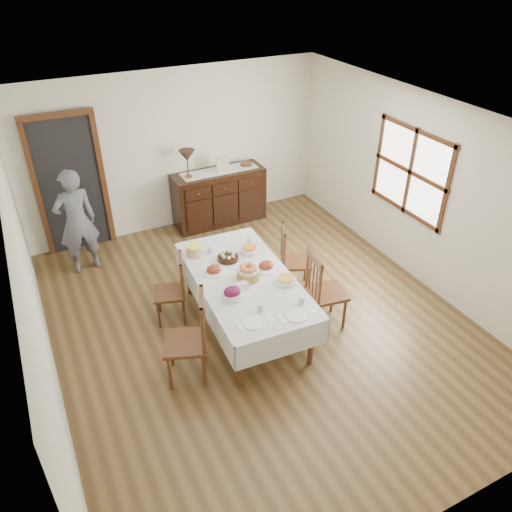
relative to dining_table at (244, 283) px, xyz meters
name	(u,v)px	position (x,y,z in m)	size (l,w,h in m)	color
ground	(259,321)	(0.21, -0.01, -0.67)	(6.00, 6.00, 0.00)	brown
room_shell	(233,197)	(0.06, 0.41, 0.98)	(5.02, 6.02, 2.65)	white
dining_table	(244,283)	(0.00, 0.00, 0.00)	(1.23, 2.25, 0.76)	silver
chair_left_near	(190,338)	(-0.89, -0.52, -0.10)	(0.60, 0.60, 1.11)	#4D2B16
chair_left_far	(173,289)	(-0.74, 0.53, -0.19)	(0.49, 0.49, 0.93)	#4D2B16
chair_right_near	(323,290)	(0.89, -0.40, -0.13)	(0.50, 0.50, 1.06)	#4D2B16
chair_right_far	(292,259)	(0.95, 0.45, -0.18)	(0.53, 0.53, 0.97)	#4D2B16
sideboard	(219,197)	(0.81, 2.71, -0.20)	(1.56, 0.56, 0.94)	black
person	(76,218)	(-1.57, 2.26, 0.19)	(0.53, 0.34, 1.70)	#5A5B67
bread_basket	(248,272)	(0.04, -0.04, 0.18)	(0.28, 0.28, 0.19)	olive
egg_basket	(228,257)	(-0.02, 0.44, 0.13)	(0.27, 0.27, 0.10)	black
ham_platter_a	(214,270)	(-0.28, 0.27, 0.12)	(0.30, 0.30, 0.11)	silver
ham_platter_b	(266,266)	(0.33, 0.06, 0.12)	(0.31, 0.31, 0.11)	silver
beet_bowl	(232,294)	(-0.30, -0.32, 0.16)	(0.22, 0.22, 0.15)	silver
carrot_bowl	(250,250)	(0.31, 0.47, 0.13)	(0.24, 0.24, 0.10)	silver
pineapple_bowl	(195,250)	(-0.35, 0.74, 0.16)	(0.22, 0.22, 0.14)	tan
casserole_dish	(285,280)	(0.39, -0.32, 0.13)	(0.26, 0.26, 0.08)	silver
butter_dish	(242,285)	(-0.11, -0.18, 0.13)	(0.14, 0.10, 0.07)	silver
setting_left	(256,317)	(-0.22, -0.76, 0.11)	(0.43, 0.31, 0.10)	silver
setting_right	(298,310)	(0.25, -0.86, 0.11)	(0.43, 0.31, 0.10)	silver
glass_far_a	(210,250)	(-0.16, 0.69, 0.14)	(0.06, 0.06, 0.09)	silver
glass_far_b	(249,239)	(0.42, 0.71, 0.14)	(0.06, 0.06, 0.10)	silver
runner	(219,171)	(0.84, 2.72, 0.28)	(1.30, 0.35, 0.01)	silver
table_lamp	(187,157)	(0.30, 2.71, 0.63)	(0.26, 0.26, 0.46)	brown
picture_frame	(223,164)	(0.88, 2.66, 0.41)	(0.22, 0.08, 0.28)	tan
deco_bowl	(246,164)	(1.34, 2.74, 0.30)	(0.20, 0.20, 0.06)	#4D2B16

